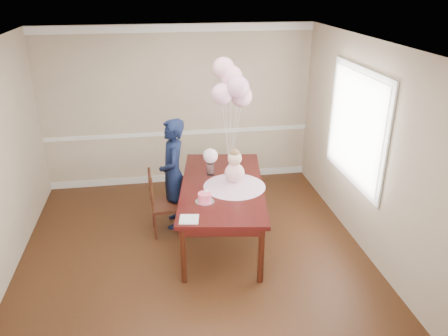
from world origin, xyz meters
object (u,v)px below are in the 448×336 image
(dining_table_top, at_px, (222,186))
(dining_chair_seat, at_px, (166,206))
(woman, at_px, (173,174))
(birthday_cake, at_px, (205,197))

(dining_table_top, bearing_deg, dining_chair_seat, 170.60)
(dining_chair_seat, bearing_deg, woman, 52.19)
(dining_table_top, relative_size, birthday_cake, 13.33)
(birthday_cake, relative_size, woman, 0.10)
(dining_table_top, bearing_deg, birthday_cake, -113.96)
(birthday_cake, distance_m, dining_chair_seat, 0.96)
(woman, bearing_deg, dining_table_top, 54.82)
(dining_chair_seat, xyz_separation_m, woman, (0.14, 0.21, 0.39))
(dining_chair_seat, bearing_deg, birthday_cake, -60.16)
(dining_table_top, relative_size, woman, 1.35)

